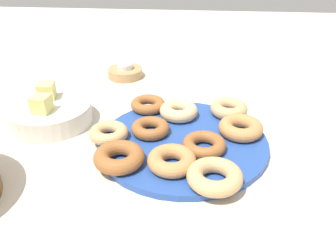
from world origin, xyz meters
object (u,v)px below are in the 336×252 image
object	(u,v)px
donut_1	(148,105)
donut_6	(179,111)
donut_5	(215,176)
tealight	(125,66)
donut_4	(119,157)
donut_9	(172,160)
donut_plate	(183,142)
donut_0	(204,145)
donut_8	(241,128)
donut_3	(150,128)
donut_2	(109,133)
melon_chunk_left	(41,104)
melon_chunk_right	(46,91)
candle_holder	(125,73)
donut_7	(229,109)
fruit_bowl	(50,114)

from	to	relation	value
donut_1	donut_6	bearing A→B (deg)	-112.51
donut_5	tealight	xyz separation A→B (m)	(0.47, 0.24, 0.01)
donut_4	donut_9	distance (m)	0.09
donut_9	donut_1	bearing A→B (deg)	18.00
donut_plate	donut_6	xyz separation A→B (m)	(0.10, 0.01, 0.02)
donut_0	donut_8	world-z (taller)	donut_8
donut_3	donut_6	size ratio (longest dim) A/B	0.93
donut_2	melon_chunk_left	world-z (taller)	melon_chunk_left
donut_3	donut_4	bearing A→B (deg)	158.75
donut_1	donut_5	xyz separation A→B (m)	(-0.26, -0.14, 0.00)
donut_1	melon_chunk_right	size ratio (longest dim) A/B	2.19
donut_0	melon_chunk_left	size ratio (longest dim) A/B	2.31
tealight	donut_9	bearing A→B (deg)	-159.22
donut_6	donut_plate	bearing A→B (deg)	-171.44
donut_3	donut_9	size ratio (longest dim) A/B	0.90
donut_2	candle_holder	xyz separation A→B (m)	(0.35, 0.03, -0.01)
donut_2	donut_7	distance (m)	0.27
donut_0	candle_holder	bearing A→B (deg)	30.55
donut_plate	tealight	distance (m)	0.39
tealight	donut_8	bearing A→B (deg)	-136.32
donut_3	tealight	bearing A→B (deg)	19.27
donut_8	donut_1	bearing A→B (deg)	65.26
donut_3	donut_0	bearing A→B (deg)	-115.84
donut_0	donut_7	xyz separation A→B (m)	(0.15, -0.06, 0.00)
donut_5	donut_7	xyz separation A→B (m)	(0.25, -0.04, -0.00)
donut_7	melon_chunk_left	distance (m)	0.40
donut_0	donut_3	size ratio (longest dim) A/B	1.07
donut_0	donut_5	size ratio (longest dim) A/B	0.89
donut_3	donut_5	size ratio (longest dim) A/B	0.83
tealight	melon_chunk_left	distance (m)	0.33
donut_5	donut_8	size ratio (longest dim) A/B	1.05
candle_holder	melon_chunk_left	xyz separation A→B (m)	(-0.31, 0.12, 0.05)
donut_5	melon_chunk_right	world-z (taller)	melon_chunk_right
donut_plate	donut_1	size ratio (longest dim) A/B	4.27
donut_4	fruit_bowl	distance (m)	0.24
donut_9	melon_chunk_right	world-z (taller)	melon_chunk_right
candle_holder	fruit_bowl	world-z (taller)	fruit_bowl
melon_chunk_right	donut_9	bearing A→B (deg)	-123.12
donut_1	melon_chunk_right	world-z (taller)	melon_chunk_right
candle_holder	melon_chunk_right	size ratio (longest dim) A/B	2.69
melon_chunk_right	donut_2	bearing A→B (deg)	-123.29
donut_5	donut_6	size ratio (longest dim) A/B	1.12
melon_chunk_right	melon_chunk_left	bearing A→B (deg)	-167.91
donut_1	donut_9	xyz separation A→B (m)	(-0.22, -0.07, 0.00)
donut_plate	donut_4	bearing A→B (deg)	129.23
donut_1	donut_8	world-z (taller)	donut_8
donut_2	donut_4	world-z (taller)	donut_4
donut_4	candle_holder	distance (m)	0.44
donut_7	candle_holder	world-z (taller)	donut_7
donut_0	candle_holder	world-z (taller)	donut_0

